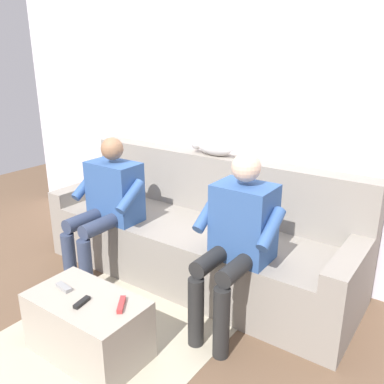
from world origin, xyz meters
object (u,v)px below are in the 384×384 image
Objects in this scene: coffee_table at (88,326)px; remote_gray at (64,287)px; remote_black at (82,302)px; remote_red at (121,305)px; couch at (199,237)px; person_left_seated at (238,233)px; cat_on_backrest at (213,147)px; person_right_seated at (108,201)px.

coffee_table is 5.79× the size of remote_gray.
remote_gray is at bearing 2.75° from coffee_table.
remote_gray is at bearing -110.43° from remote_black.
coffee_table is at bearing -110.67° from remote_red.
couch is 22.24× the size of remote_black.
person_left_seated reaches higher than cat_on_backrest.
couch is at bearing 171.85° from remote_black.
person_left_seated is at bearing 118.43° from remote_red.
couch is 4.72× the size of cat_on_backrest.
person_right_seated is 0.87m from remote_gray.
remote_black is at bearing 127.06° from person_right_seated.
coffee_table is 0.21m from remote_black.
person_left_seated is at bearing 136.82° from remote_black.
person_right_seated is 9.85× the size of remote_black.
person_right_seated is at bearing 1.02° from person_left_seated.
remote_gray is at bearing 117.23° from person_right_seated.
coffee_table is 1.03m from person_right_seated.
person_right_seated is 1.02m from remote_black.
remote_gray reaches higher than coffee_table.
person_right_seated is at bearing 125.31° from remote_gray.
couch is 17.66× the size of remote_red.
person_left_seated is 9.44× the size of remote_gray.
person_left_seated is 10.17× the size of remote_black.
remote_black is at bearing -96.70° from remote_red.
remote_black reaches higher than coffee_table.
remote_black is (0.54, 0.81, -0.26)m from person_left_seated.
remote_red is (-0.28, 1.37, -0.61)m from cat_on_backrest.
person_left_seated reaches higher than coffee_table.
remote_black is (-0.08, 1.48, -0.61)m from cat_on_backrest.
couch is 0.73m from cat_on_backrest.
cat_on_backrest is 1.57m from remote_gray.
couch is 2.19× the size of person_left_seated.
couch is 1.17m from coffee_table.
remote_black is at bearing 91.33° from couch.
person_right_seated is 9.13× the size of remote_gray.
person_left_seated is (-0.57, 0.41, 0.34)m from couch.
cat_on_backrest is at bearing -126.53° from person_right_seated.
remote_gray is (0.75, 0.77, -0.26)m from person_left_seated.
person_left_seated is 2.16× the size of cat_on_backrest.
remote_red is at bearing 17.72° from remote_gray.
remote_gray is (0.18, 1.17, 0.07)m from couch.
cat_on_backrest is (0.05, -1.43, 0.81)m from coffee_table.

